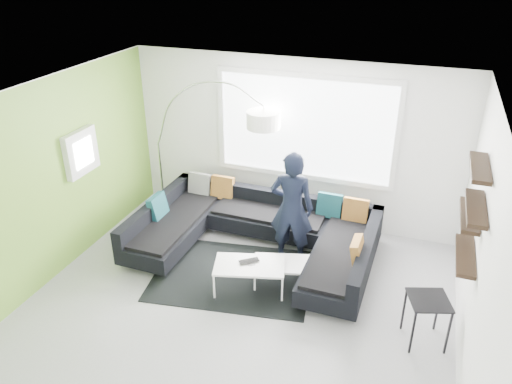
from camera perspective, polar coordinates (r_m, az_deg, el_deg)
ground at (r=6.88m, az=-1.97°, el=-12.66°), size 5.50×5.50×0.00m
room_shell at (r=6.06m, az=-1.20°, el=1.78°), size 5.54×5.04×2.82m
sectional_sofa at (r=7.62m, az=-0.23°, el=-5.15°), size 3.59×2.26×0.77m
rug at (r=7.39m, az=-2.69°, el=-9.47°), size 2.48×1.97×0.01m
coffee_table at (r=7.07m, az=1.15°, el=-9.33°), size 1.39×1.03×0.41m
arc_lamp at (r=8.89m, az=-11.09°, el=5.51°), size 2.37×1.10×2.44m
side_table at (r=6.48m, az=18.79°, el=-13.72°), size 0.58×0.58×0.63m
person at (r=7.29m, az=4.10°, el=-1.86°), size 0.72×0.54×1.77m
laptop at (r=6.91m, az=-0.69°, el=-8.10°), size 0.46×0.46×0.02m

